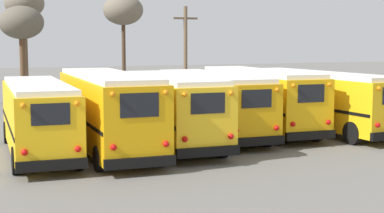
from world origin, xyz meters
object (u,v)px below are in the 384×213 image
(school_bus_5, at_px, (318,99))
(school_bus_4, at_px, (259,98))
(bare_tree_3, at_px, (21,24))
(utility_pole, at_px, (185,54))
(school_bus_0, at_px, (38,116))
(school_bus_2, at_px, (170,107))
(bare_tree_0, at_px, (24,5))
(school_bus_1, at_px, (107,109))
(school_bus_3, at_px, (211,102))
(bare_tree_1, at_px, (123,11))

(school_bus_5, bearing_deg, school_bus_4, 159.22)
(bare_tree_3, bearing_deg, utility_pole, -19.45)
(school_bus_0, relative_size, school_bus_2, 1.01)
(school_bus_2, height_order, bare_tree_0, bare_tree_0)
(bare_tree_0, bearing_deg, utility_pole, -36.11)
(utility_pole, bearing_deg, school_bus_4, -94.04)
(school_bus_1, distance_m, bare_tree_0, 22.28)
(school_bus_1, bearing_deg, utility_pole, 56.62)
(school_bus_1, height_order, school_bus_4, school_bus_1)
(school_bus_2, bearing_deg, school_bus_1, -177.35)
(school_bus_1, relative_size, bare_tree_3, 1.50)
(school_bus_3, height_order, bare_tree_3, bare_tree_3)
(school_bus_1, height_order, bare_tree_1, bare_tree_1)
(school_bus_3, bearing_deg, bare_tree_3, 113.28)
(school_bus_4, height_order, bare_tree_0, bare_tree_0)
(school_bus_2, distance_m, school_bus_5, 8.64)
(utility_pole, distance_m, bare_tree_1, 5.72)
(school_bus_2, relative_size, school_bus_4, 0.93)
(utility_pole, height_order, bare_tree_0, bare_tree_0)
(school_bus_1, xyz_separation_m, bare_tree_0, (-0.55, 21.58, 5.52))
(bare_tree_0, bearing_deg, school_bus_1, -88.53)
(school_bus_3, xyz_separation_m, bare_tree_1, (0.17, 15.67, 5.11))
(school_bus_4, distance_m, school_bus_5, 3.06)
(utility_pole, relative_size, bare_tree_3, 1.00)
(school_bus_1, xyz_separation_m, school_bus_2, (2.86, 0.13, -0.07))
(school_bus_5, bearing_deg, bare_tree_3, 126.88)
(school_bus_4, bearing_deg, school_bus_3, -172.85)
(school_bus_0, relative_size, school_bus_1, 0.91)
(bare_tree_1, xyz_separation_m, bare_tree_3, (-7.12, 0.49, -0.99))
(school_bus_4, bearing_deg, school_bus_0, -169.49)
(school_bus_0, xyz_separation_m, bare_tree_0, (2.30, 21.43, 5.68))
(school_bus_3, relative_size, utility_pole, 1.45)
(school_bus_0, height_order, utility_pole, utility_pole)
(utility_pole, distance_m, bare_tree_0, 12.86)
(school_bus_0, xyz_separation_m, school_bus_4, (11.43, 2.12, 0.10))
(bare_tree_0, xyz_separation_m, bare_tree_3, (-0.69, -3.51, -1.52))
(school_bus_0, height_order, bare_tree_1, bare_tree_1)
(school_bus_5, bearing_deg, utility_pole, 98.70)
(school_bus_2, height_order, school_bus_4, school_bus_4)
(school_bus_5, height_order, utility_pole, utility_pole)
(school_bus_2, height_order, bare_tree_1, bare_tree_1)
(school_bus_0, relative_size, bare_tree_0, 1.13)
(school_bus_4, bearing_deg, bare_tree_3, 121.83)
(school_bus_2, xyz_separation_m, utility_pole, (6.56, 14.17, 1.99))
(school_bus_4, distance_m, bare_tree_1, 16.35)
(school_bus_0, xyz_separation_m, school_bus_3, (8.57, 1.76, 0.04))
(school_bus_3, relative_size, bare_tree_3, 1.45)
(school_bus_0, distance_m, school_bus_3, 8.75)
(school_bus_0, xyz_separation_m, school_bus_1, (2.86, -0.15, 0.16))
(school_bus_2, xyz_separation_m, bare_tree_1, (3.02, 17.45, 5.06))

